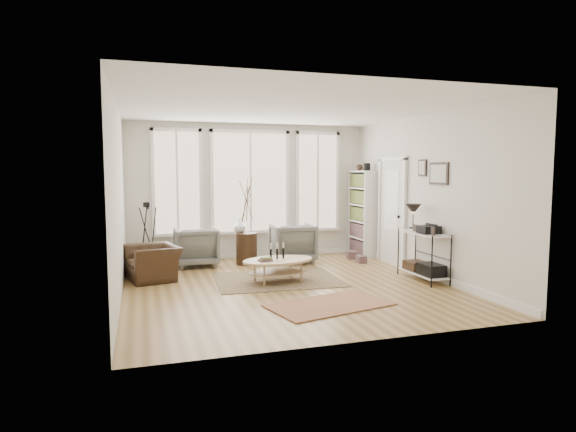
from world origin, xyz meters
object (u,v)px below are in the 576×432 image
object	(u,v)px
armchair_left	(196,247)
armchair_right	(292,243)
bookcase	(362,213)
side_table	(246,222)
low_shelf	(423,251)
accent_chair	(153,263)
coffee_table	(278,264)

from	to	relation	value
armchair_left	armchair_right	xyz separation A→B (m)	(1.97, -0.16, 0.01)
bookcase	armchair_left	xyz separation A→B (m)	(-3.69, -0.11, -0.57)
armchair_right	side_table	xyz separation A→B (m)	(-0.97, 0.04, 0.46)
bookcase	low_shelf	world-z (taller)	bookcase
side_table	accent_chair	bearing A→B (deg)	-154.33
armchair_left	accent_chair	size ratio (longest dim) A/B	0.92
bookcase	armchair_left	bearing A→B (deg)	-178.30
armchair_right	low_shelf	bearing A→B (deg)	130.76
coffee_table	accent_chair	size ratio (longest dim) A/B	1.48
bookcase	side_table	bearing A→B (deg)	-175.13
low_shelf	bookcase	bearing A→B (deg)	88.72
armchair_left	low_shelf	bearing A→B (deg)	146.32
armchair_left	accent_chair	xyz separation A→B (m)	(-0.85, -1.01, -0.09)
armchair_left	accent_chair	bearing A→B (deg)	49.74
low_shelf	accent_chair	distance (m)	4.70
low_shelf	side_table	world-z (taller)	side_table
low_shelf	armchair_left	xyz separation A→B (m)	(-3.63, 2.41, -0.12)
accent_chair	low_shelf	bearing A→B (deg)	58.47
low_shelf	armchair_right	world-z (taller)	low_shelf
side_table	armchair_left	bearing A→B (deg)	173.21
accent_chair	coffee_table	bearing A→B (deg)	53.79
bookcase	accent_chair	bearing A→B (deg)	-166.15
bookcase	accent_chair	world-z (taller)	bookcase
coffee_table	armchair_left	distance (m)	2.17
coffee_table	bookcase	bearing A→B (deg)	37.58
coffee_table	armchair_right	xyz separation A→B (m)	(0.80, 1.67, 0.09)
low_shelf	accent_chair	world-z (taller)	low_shelf
low_shelf	armchair_left	bearing A→B (deg)	146.44
coffee_table	armchair_right	bearing A→B (deg)	64.46
armchair_right	side_table	distance (m)	1.07
coffee_table	accent_chair	world-z (taller)	accent_chair
coffee_table	accent_chair	xyz separation A→B (m)	(-2.02, 0.82, -0.01)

